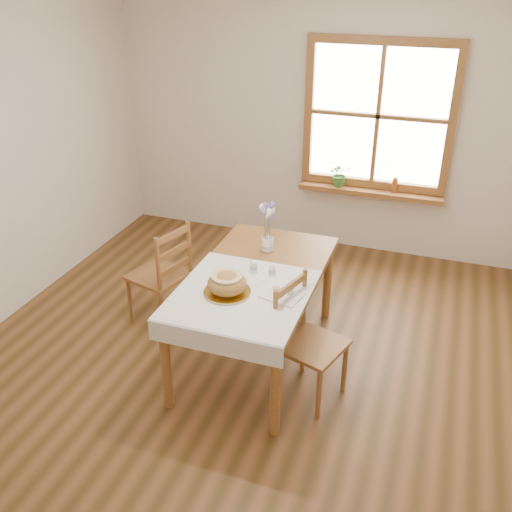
{
  "coord_description": "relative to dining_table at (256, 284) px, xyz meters",
  "views": [
    {
      "loc": [
        1.21,
        -3.15,
        2.82
      ],
      "look_at": [
        0.0,
        0.3,
        0.9
      ],
      "focal_mm": 40.0,
      "sensor_mm": 36.0,
      "label": 1
    }
  ],
  "objects": [
    {
      "name": "ground",
      "position": [
        0.0,
        -0.3,
        -0.66
      ],
      "size": [
        5.0,
        5.0,
        0.0
      ],
      "primitive_type": "plane",
      "color": "brown",
      "rests_on": "ground"
    },
    {
      "name": "room_walls",
      "position": [
        0.0,
        -0.3,
        1.04
      ],
      "size": [
        4.6,
        5.1,
        2.65
      ],
      "color": "beige",
      "rests_on": "ground"
    },
    {
      "name": "window",
      "position": [
        0.5,
        2.17,
        0.79
      ],
      "size": [
        1.46,
        0.08,
        1.46
      ],
      "color": "#93592D",
      "rests_on": "ground"
    },
    {
      "name": "window_sill",
      "position": [
        0.5,
        2.1,
        0.03
      ],
      "size": [
        1.46,
        0.2,
        0.05
      ],
      "color": "#93592D",
      "rests_on": "ground"
    },
    {
      "name": "dining_table",
      "position": [
        0.0,
        0.0,
        0.0
      ],
      "size": [
        0.9,
        1.6,
        0.75
      ],
      "color": "#93592D",
      "rests_on": "ground"
    },
    {
      "name": "table_linen",
      "position": [
        0.0,
        -0.3,
        0.09
      ],
      "size": [
        0.91,
        0.99,
        0.01
      ],
      "primitive_type": "cube",
      "color": "silver",
      "rests_on": "dining_table"
    },
    {
      "name": "chair_left",
      "position": [
        -0.94,
        0.22,
        -0.2
      ],
      "size": [
        0.55,
        0.54,
        0.92
      ],
      "primitive_type": null,
      "rotation": [
        0.0,
        0.0,
        -1.85
      ],
      "color": "#93592D",
      "rests_on": "ground"
    },
    {
      "name": "chair_right",
      "position": [
        0.51,
        -0.29,
        -0.22
      ],
      "size": [
        0.54,
        0.53,
        0.89
      ],
      "primitive_type": null,
      "rotation": [
        0.0,
        0.0,
        1.27
      ],
      "color": "#93592D",
      "rests_on": "ground"
    },
    {
      "name": "bread_plate",
      "position": [
        -0.09,
        -0.34,
        0.1
      ],
      "size": [
        0.37,
        0.37,
        0.02
      ],
      "primitive_type": "cylinder",
      "rotation": [
        0.0,
        0.0,
        0.2
      ],
      "color": "silver",
      "rests_on": "table_linen"
    },
    {
      "name": "bread_loaf",
      "position": [
        -0.09,
        -0.34,
        0.19
      ],
      "size": [
        0.27,
        0.27,
        0.15
      ],
      "primitive_type": "ellipsoid",
      "color": "olive",
      "rests_on": "bread_plate"
    },
    {
      "name": "egg_napkin",
      "position": [
        0.27,
        -0.24,
        0.1
      ],
      "size": [
        0.31,
        0.28,
        0.01
      ],
      "primitive_type": "cube",
      "rotation": [
        0.0,
        0.0,
        -0.23
      ],
      "color": "silver",
      "rests_on": "table_linen"
    },
    {
      "name": "eggs",
      "position": [
        0.27,
        -0.24,
        0.13
      ],
      "size": [
        0.24,
        0.23,
        0.05
      ],
      "primitive_type": null,
      "rotation": [
        0.0,
        0.0,
        -0.23
      ],
      "color": "white",
      "rests_on": "egg_napkin"
    },
    {
      "name": "salt_shaker",
      "position": [
        -0.02,
        -0.0,
        0.15
      ],
      "size": [
        0.07,
        0.07,
        0.11
      ],
      "primitive_type": "cylinder",
      "rotation": [
        0.0,
        0.0,
        -0.33
      ],
      "color": "silver",
      "rests_on": "table_linen"
    },
    {
      "name": "pepper_shaker",
      "position": [
        0.12,
        -0.0,
        0.14
      ],
      "size": [
        0.07,
        0.07,
        0.1
      ],
      "primitive_type": "cylinder",
      "rotation": [
        0.0,
        0.0,
        0.33
      ],
      "color": "silver",
      "rests_on": "table_linen"
    },
    {
      "name": "flower_vase",
      "position": [
        -0.04,
        0.38,
        0.14
      ],
      "size": [
        0.12,
        0.12,
        0.1
      ],
      "primitive_type": "cylinder",
      "rotation": [
        0.0,
        0.0,
        -0.35
      ],
      "color": "silver",
      "rests_on": "dining_table"
    },
    {
      "name": "lavender_bouquet",
      "position": [
        -0.04,
        0.38,
        0.35
      ],
      "size": [
        0.17,
        0.17,
        0.31
      ],
      "primitive_type": null,
      "color": "#775EA7",
      "rests_on": "flower_vase"
    },
    {
      "name": "potted_plant",
      "position": [
        0.18,
        2.1,
        0.15
      ],
      "size": [
        0.3,
        0.31,
        0.19
      ],
      "primitive_type": "imported",
      "rotation": [
        0.0,
        0.0,
        0.38
      ],
      "color": "#3B752F",
      "rests_on": "window_sill"
    },
    {
      "name": "amber_bottle",
      "position": [
        0.74,
        2.1,
        0.13
      ],
      "size": [
        0.06,
        0.06,
        0.16
      ],
      "primitive_type": "cylinder",
      "rotation": [
        0.0,
        0.0,
        -0.13
      ],
      "color": "#9A4D1C",
      "rests_on": "window_sill"
    }
  ]
}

